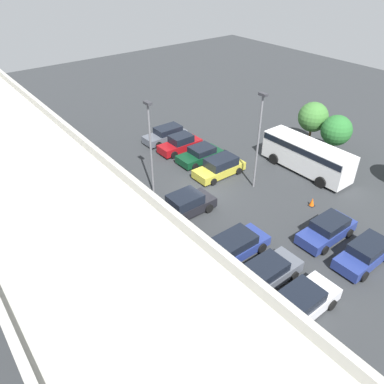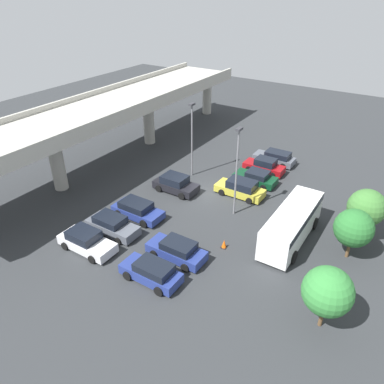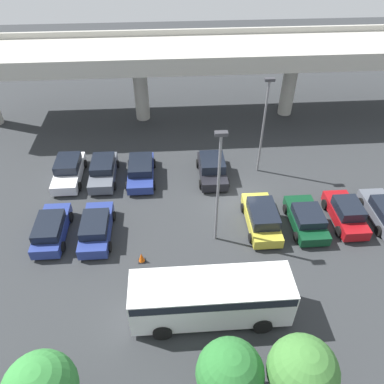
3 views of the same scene
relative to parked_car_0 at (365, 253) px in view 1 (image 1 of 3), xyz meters
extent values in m
plane|color=#2D3033|center=(12.51, 2.85, -0.73)|extent=(90.79, 90.79, 0.00)
cube|color=#ADAAA0|center=(12.51, 15.68, 5.47)|extent=(42.37, 7.81, 0.90)
cube|color=#ADAAA0|center=(12.51, 11.93, 6.20)|extent=(42.37, 0.30, 0.55)
cylinder|color=#ADAAA0|center=(5.45, 15.68, 2.15)|extent=(1.33, 1.33, 5.75)
cylinder|color=#ADAAA0|center=(19.57, 15.68, 2.15)|extent=(1.33, 1.33, 5.75)
cube|color=navy|center=(0.00, 0.09, -0.18)|extent=(1.78, 4.38, 0.72)
cube|color=black|center=(0.00, -0.22, 0.47)|extent=(1.64, 2.57, 0.59)
cylinder|color=black|center=(-0.91, 1.45, -0.38)|extent=(0.22, 0.69, 0.69)
cylinder|color=black|center=(0.91, 1.45, -0.38)|extent=(0.22, 0.69, 0.69)
cylinder|color=black|center=(0.91, -1.27, -0.38)|extent=(0.22, 0.69, 0.69)
cube|color=navy|center=(2.89, -0.04, -0.18)|extent=(1.82, 4.52, 0.73)
cube|color=black|center=(2.89, -0.27, 0.47)|extent=(1.67, 2.42, 0.58)
cylinder|color=black|center=(1.96, 1.36, -0.40)|extent=(0.22, 0.65, 0.65)
cylinder|color=black|center=(3.82, 1.36, -0.40)|extent=(0.22, 0.65, 0.65)
cylinder|color=black|center=(1.96, -1.45, -0.40)|extent=(0.22, 0.65, 0.65)
cylinder|color=black|center=(3.82, -1.45, -0.40)|extent=(0.22, 0.65, 0.65)
cube|color=navy|center=(5.59, 5.92, -0.20)|extent=(1.94, 4.59, 0.66)
cube|color=black|center=(5.59, 6.10, 0.43)|extent=(1.78, 2.69, 0.61)
cylinder|color=black|center=(6.58, 4.50, -0.37)|extent=(0.22, 0.72, 0.72)
cylinder|color=black|center=(4.60, 4.50, -0.37)|extent=(0.22, 0.72, 0.72)
cylinder|color=black|center=(6.58, 7.34, -0.37)|extent=(0.22, 0.72, 0.72)
cylinder|color=black|center=(4.60, 7.34, -0.37)|extent=(0.22, 0.72, 0.72)
cube|color=black|center=(11.14, 5.74, -0.18)|extent=(1.99, 4.38, 0.72)
cube|color=black|center=(11.14, 5.87, 0.55)|extent=(1.83, 2.38, 0.73)
cylinder|color=black|center=(12.16, 4.38, -0.38)|extent=(0.22, 0.70, 0.70)
cylinder|color=black|center=(10.12, 4.38, -0.38)|extent=(0.22, 0.70, 0.70)
cylinder|color=black|center=(12.16, 7.10, -0.38)|extent=(0.22, 0.70, 0.70)
cylinder|color=black|center=(10.12, 7.10, -0.38)|extent=(0.22, 0.70, 0.70)
cube|color=gold|center=(13.82, 0.13, -0.21)|extent=(1.89, 4.70, 0.70)
cube|color=black|center=(13.82, -0.06, 0.51)|extent=(1.74, 2.69, 0.75)
cylinder|color=black|center=(12.86, 1.59, -0.42)|extent=(0.22, 0.61, 0.61)
cylinder|color=black|center=(14.79, 1.59, -0.42)|extent=(0.22, 0.61, 0.61)
cylinder|color=black|center=(12.86, -1.32, -0.42)|extent=(0.22, 0.61, 0.61)
cylinder|color=black|center=(14.79, -1.32, -0.42)|extent=(0.22, 0.61, 0.61)
cube|color=#0C381E|center=(16.82, -0.10, -0.22)|extent=(1.96, 4.31, 0.66)
cube|color=black|center=(16.82, -0.35, 0.39)|extent=(1.80, 2.11, 0.56)
cylinder|color=black|center=(15.82, 1.24, -0.41)|extent=(0.22, 0.65, 0.65)
cylinder|color=black|center=(17.82, 1.24, -0.41)|extent=(0.22, 0.65, 0.65)
cylinder|color=black|center=(15.82, -1.44, -0.41)|extent=(0.22, 0.65, 0.65)
cylinder|color=black|center=(17.82, -1.44, -0.41)|extent=(0.22, 0.65, 0.65)
cube|color=maroon|center=(19.61, 0.14, -0.17)|extent=(1.74, 4.32, 0.73)
cube|color=black|center=(19.61, 0.00, 0.55)|extent=(1.60, 2.10, 0.70)
cylinder|color=black|center=(18.72, 1.48, -0.37)|extent=(0.22, 0.71, 0.71)
cylinder|color=black|center=(20.50, 1.48, -0.37)|extent=(0.22, 0.71, 0.71)
cylinder|color=black|center=(18.72, -1.19, -0.37)|extent=(0.22, 0.71, 0.71)
cylinder|color=black|center=(20.50, -1.19, -0.37)|extent=(0.22, 0.71, 0.71)
cube|color=#515660|center=(22.30, 0.08, -0.19)|extent=(1.80, 4.53, 0.70)
cube|color=black|center=(22.30, -0.32, 0.46)|extent=(1.66, 2.64, 0.61)
cylinder|color=black|center=(21.38, 1.48, -0.38)|extent=(0.22, 0.69, 0.69)
cylinder|color=black|center=(23.22, 1.48, -0.38)|extent=(0.22, 0.69, 0.69)
cylinder|color=black|center=(21.38, -1.33, -0.38)|extent=(0.22, 0.69, 0.69)
cylinder|color=black|center=(23.22, -1.33, -0.38)|extent=(0.22, 0.69, 0.69)
cube|color=silver|center=(-0.01, 6.27, -0.18)|extent=(1.90, 4.69, 0.74)
cube|color=black|center=(-0.01, 6.54, 0.53)|extent=(1.75, 2.34, 0.69)
cylinder|color=black|center=(0.96, 4.81, -0.41)|extent=(0.22, 0.65, 0.65)
cylinder|color=black|center=(-0.99, 4.81, -0.41)|extent=(0.22, 0.65, 0.65)
cylinder|color=black|center=(0.96, 7.72, -0.41)|extent=(0.22, 0.65, 0.65)
cylinder|color=black|center=(-0.99, 7.72, -0.41)|extent=(0.22, 0.65, 0.65)
cube|color=#515660|center=(2.66, 6.12, -0.18)|extent=(1.82, 4.54, 0.76)
cube|color=black|center=(2.66, 6.35, 0.49)|extent=(1.68, 2.48, 0.59)
cylinder|color=black|center=(3.59, 4.71, -0.42)|extent=(0.22, 0.62, 0.62)
cylinder|color=black|center=(1.72, 4.71, -0.42)|extent=(0.22, 0.62, 0.62)
cylinder|color=black|center=(3.59, 7.53, -0.42)|extent=(0.22, 0.62, 0.62)
cylinder|color=black|center=(1.72, 7.53, -0.42)|extent=(0.22, 0.62, 0.62)
cube|color=white|center=(9.68, -6.41, 0.76)|extent=(8.29, 2.35, 2.44)
cube|color=black|center=(9.68, -6.41, 1.63)|extent=(8.13, 2.40, 0.54)
cylinder|color=black|center=(7.11, -7.61, -0.24)|extent=(0.98, 0.29, 0.98)
cylinder|color=black|center=(7.11, -5.21, -0.24)|extent=(0.98, 0.29, 0.98)
cylinder|color=black|center=(12.25, -7.61, -0.24)|extent=(0.98, 0.29, 0.98)
cylinder|color=black|center=(12.25, -5.21, -0.24)|extent=(0.98, 0.29, 0.98)
cylinder|color=slate|center=(14.88, 6.29, 3.05)|extent=(0.16, 0.16, 7.56)
cube|color=#333338|center=(14.88, 6.29, 6.93)|extent=(0.70, 0.35, 0.20)
cylinder|color=slate|center=(10.61, -0.90, 3.18)|extent=(0.16, 0.16, 7.83)
cube|color=#333338|center=(10.61, -0.90, 7.20)|extent=(0.70, 0.35, 0.20)
cylinder|color=brown|center=(9.93, -10.78, -0.02)|extent=(0.24, 0.24, 1.41)
sphere|color=#286B2D|center=(9.93, -10.78, 1.89)|extent=(2.84, 2.84, 2.84)
cylinder|color=brown|center=(12.82, -11.05, 0.12)|extent=(0.24, 0.24, 1.70)
sphere|color=#3D7533|center=(12.82, -11.05, 2.20)|extent=(2.90, 2.90, 2.90)
cube|color=black|center=(5.88, -2.48, -0.71)|extent=(0.44, 0.44, 0.04)
cone|color=#EA590F|center=(5.88, -2.48, -0.38)|extent=(0.40, 0.40, 0.70)
camera|label=1|loc=(-7.12, 19.39, 16.30)|focal=35.00mm
camera|label=2|loc=(-14.92, -12.91, 17.59)|focal=35.00mm
camera|label=3|loc=(7.90, -17.61, 17.34)|focal=35.00mm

